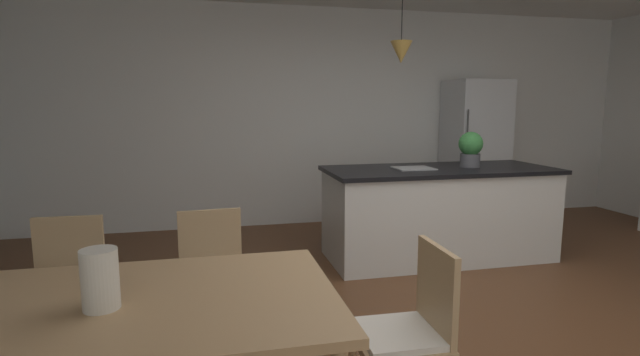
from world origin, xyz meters
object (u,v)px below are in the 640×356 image
at_px(refrigerator, 474,151).
at_px(potted_plant_on_island, 471,148).
at_px(vase_on_dining_table, 100,279).
at_px(kitchen_island, 438,212).
at_px(dining_table, 109,318).
at_px(chair_far_left, 65,291).
at_px(chair_far_right, 213,279).
at_px(chair_kitchen_end, 409,331).

bearing_deg(refrigerator, potted_plant_on_island, -122.30).
bearing_deg(vase_on_dining_table, kitchen_island, 42.16).
relative_size(refrigerator, potted_plant_on_island, 5.24).
relative_size(dining_table, kitchen_island, 0.82).
bearing_deg(vase_on_dining_table, chair_far_left, 112.95).
height_order(dining_table, kitchen_island, kitchen_island).
bearing_deg(chair_far_left, kitchen_island, 25.37).
bearing_deg(chair_far_right, chair_far_left, 179.99).
distance_m(chair_far_left, refrigerator, 5.03).
bearing_deg(kitchen_island, dining_table, -138.36).
height_order(potted_plant_on_island, vase_on_dining_table, potted_plant_on_island).
bearing_deg(refrigerator, dining_table, -135.85).
height_order(chair_far_right, kitchen_island, kitchen_island).
xyz_separation_m(chair_kitchen_end, refrigerator, (2.49, 3.65, 0.44)).
bearing_deg(vase_on_dining_table, chair_far_right, 66.00).
relative_size(chair_kitchen_end, potted_plant_on_island, 2.51).
xyz_separation_m(chair_far_right, refrigerator, (3.36, 2.77, 0.44)).
height_order(chair_far_left, vase_on_dining_table, vase_on_dining_table).
bearing_deg(chair_kitchen_end, vase_on_dining_table, -177.70).
relative_size(chair_far_left, kitchen_island, 0.39).
xyz_separation_m(chair_kitchen_end, potted_plant_on_island, (1.63, 2.30, 0.61)).
bearing_deg(chair_far_right, refrigerator, 39.53).
distance_m(dining_table, potted_plant_on_island, 3.73).
distance_m(refrigerator, potted_plant_on_island, 1.61).
height_order(chair_far_left, potted_plant_on_island, potted_plant_on_island).
distance_m(chair_far_right, potted_plant_on_island, 2.94).
height_order(chair_far_left, chair_kitchen_end, same).
bearing_deg(vase_on_dining_table, chair_kitchen_end, 2.30).
bearing_deg(refrigerator, chair_far_right, -140.47).
height_order(chair_far_left, refrigerator, refrigerator).
height_order(dining_table, chair_far_left, chair_far_left).
bearing_deg(refrigerator, vase_on_dining_table, -135.53).
height_order(dining_table, chair_kitchen_end, chair_kitchen_end).
distance_m(kitchen_island, refrigerator, 1.85).
distance_m(chair_far_left, potted_plant_on_island, 3.66).
bearing_deg(potted_plant_on_island, chair_far_right, -150.44).
bearing_deg(dining_table, chair_far_right, 65.34).
bearing_deg(chair_far_left, chair_kitchen_end, -27.65).
relative_size(kitchen_island, refrigerator, 1.22).
distance_m(chair_kitchen_end, potted_plant_on_island, 2.89).
distance_m(chair_far_left, chair_kitchen_end, 1.90).
bearing_deg(chair_far_left, dining_table, -65.21).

